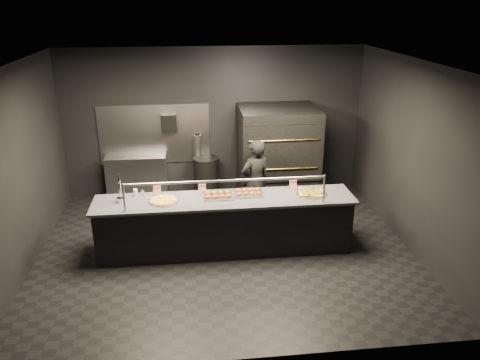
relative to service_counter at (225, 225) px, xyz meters
The scene contains 15 objects.
room 1.03m from the service_counter, 115.57° to the left, with size 6.04×6.00×3.00m.
service_counter is the anchor object (origin of this frame).
pizza_oven 2.30m from the service_counter, 57.73° to the left, with size 1.50×1.23×1.91m.
prep_shelf 2.82m from the service_counter, 124.59° to the left, with size 1.20×0.35×0.90m, color #99999E.
towel_dispenser 2.78m from the service_counter, 110.63° to the left, with size 0.30×0.20×0.35m, color black.
fire_extinguisher 2.50m from the service_counter, 98.30° to the left, with size 0.14×0.14×0.51m.
beer_tap 1.71m from the service_counter, behind, with size 0.13×0.18×0.49m.
round_pizza 1.06m from the service_counter, behind, with size 0.48×0.48×0.03m.
slider_tray_a 0.50m from the service_counter, 141.45° to the left, with size 0.50×0.39×0.08m.
slider_tray_b 0.64m from the service_counter, 18.73° to the left, with size 0.49×0.39×0.07m.
square_pizza 1.48m from the service_counter, ahead, with size 0.50×0.50×0.05m.
condiment_jar 1.48m from the service_counter, 168.76° to the left, with size 0.17×0.07×0.11m.
tent_cards 0.61m from the service_counter, 106.31° to the left, with size 2.33×0.04×0.15m.
trash_bin 2.23m from the service_counter, 95.15° to the left, with size 0.51×0.51×0.85m, color black.
worker 1.20m from the service_counter, 56.99° to the left, with size 0.57×0.38×1.57m, color black.
Camera 1 is at (-0.53, -6.71, 3.88)m, focal length 35.00 mm.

